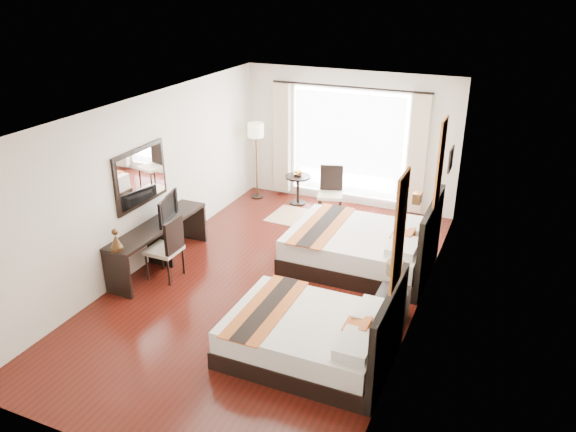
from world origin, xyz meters
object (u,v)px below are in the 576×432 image
at_px(bed_near, 314,336).
at_px(bed_far, 364,247).
at_px(television, 164,208).
at_px(nightstand, 392,307).
at_px(console_desk, 159,245).
at_px(window_chair, 330,202).
at_px(side_table, 298,190).
at_px(vase, 392,294).
at_px(desk_chair, 166,259).
at_px(floor_lamp, 256,135).
at_px(fruit_bowl, 298,175).
at_px(table_lamp, 395,270).

xyz_separation_m(bed_near, bed_far, (-0.12, 2.60, 0.03)).
bearing_deg(television, bed_near, -127.70).
xyz_separation_m(bed_far, nightstand, (0.84, -1.45, -0.10)).
bearing_deg(television, console_desk, 160.29).
bearing_deg(bed_far, television, -159.57).
bearing_deg(window_chair, nightstand, 17.77).
relative_size(console_desk, side_table, 3.52).
distance_m(bed_near, vase, 1.24).
relative_size(bed_far, window_chair, 2.24).
xyz_separation_m(vase, console_desk, (-4.01, 0.30, -0.19)).
bearing_deg(console_desk, television, 83.97).
bearing_deg(desk_chair, floor_lamp, -86.61).
relative_size(vase, console_desk, 0.06).
bearing_deg(nightstand, fruit_bowl, 129.24).
height_order(nightstand, table_lamp, table_lamp).
xyz_separation_m(nightstand, fruit_bowl, (-2.92, 3.57, 0.40)).
bearing_deg(table_lamp, console_desk, -179.92).
distance_m(bed_near, nightstand, 1.36).
height_order(desk_chair, side_table, desk_chair).
bearing_deg(bed_near, floor_lamp, 123.86).
height_order(table_lamp, floor_lamp, floor_lamp).
distance_m(vase, desk_chair, 3.68).
xyz_separation_m(console_desk, window_chair, (1.94, 3.05, -0.06)).
xyz_separation_m(console_desk, side_table, (1.07, 3.46, -0.07)).
distance_m(bed_near, console_desk, 3.48).
height_order(bed_far, table_lamp, bed_far).
height_order(nightstand, desk_chair, desk_chair).
height_order(fruit_bowl, window_chair, window_chair).
distance_m(console_desk, floor_lamp, 3.57).
distance_m(nightstand, television, 4.03).
bearing_deg(floor_lamp, table_lamp, -41.62).
bearing_deg(floor_lamp, bed_far, -34.49).
bearing_deg(vase, bed_near, -128.62).
bearing_deg(desk_chair, window_chair, -115.53).
distance_m(bed_near, television, 3.60).
bearing_deg(bed_far, table_lamp, -58.36).
distance_m(nightstand, console_desk, 3.98).
relative_size(console_desk, window_chair, 2.11).
height_order(table_lamp, window_chair, window_chair).
relative_size(vase, window_chair, 0.13).
height_order(bed_near, side_table, bed_near).
distance_m(table_lamp, fruit_bowl, 4.52).
height_order(nightstand, television, television).
bearing_deg(vase, floor_lamp, 136.29).
distance_m(console_desk, window_chair, 3.61).
bearing_deg(television, side_table, -31.44).
relative_size(nightstand, floor_lamp, 0.30).
distance_m(nightstand, desk_chair, 3.64).
bearing_deg(bed_far, window_chair, 125.13).
distance_m(table_lamp, side_table, 4.53).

